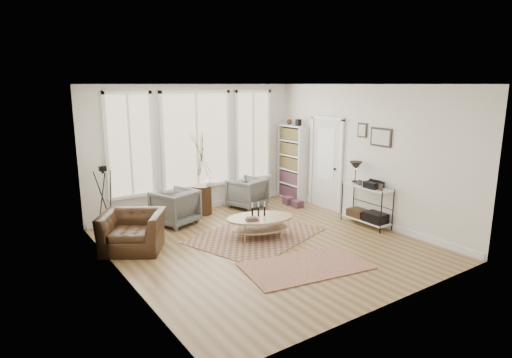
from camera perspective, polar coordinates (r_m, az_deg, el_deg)
room at (r=7.67m, az=1.30°, el=1.44°), size 5.50×5.54×2.90m
bay_window at (r=9.91m, az=-7.89°, el=4.92°), size 4.14×0.12×2.24m
door at (r=10.18m, az=9.33°, el=2.31°), size 0.09×1.06×2.22m
bookcase at (r=10.91m, az=4.91°, el=2.22°), size 0.31×0.85×2.06m
low_shelf at (r=9.20m, az=14.53°, el=-2.92°), size 0.38×1.08×1.30m
wall_art at (r=9.11m, az=15.70°, el=5.62°), size 0.04×0.88×0.44m
rug_main at (r=8.43m, az=0.03°, el=-7.54°), size 2.84×2.46×0.01m
rug_runner at (r=7.13m, az=6.64°, el=-11.43°), size 2.17×1.43×0.01m
coffee_table at (r=8.26m, az=0.49°, el=-5.69°), size 1.47×1.16×0.59m
armchair_left at (r=9.16m, az=-10.76°, el=-3.70°), size 1.03×1.05×0.75m
armchair_right at (r=10.25m, az=-1.21°, el=-1.84°), size 0.97×0.98×0.71m
side_table at (r=9.67m, az=-7.30°, el=0.44°), size 0.44×0.44×1.86m
vase at (r=9.61m, az=-6.19°, el=-0.32°), size 0.24×0.24×0.22m
accent_chair at (r=7.95m, az=-16.14°, el=-6.73°), size 1.39×1.35×0.69m
tripod_camera at (r=8.94m, az=-19.46°, el=-2.96°), size 0.47×0.47×1.35m
book_stack_near at (r=10.61m, az=4.36°, el=-2.86°), size 0.27×0.32×0.18m
book_stack_far at (r=10.36m, az=5.54°, el=-3.32°), size 0.21×0.27×0.16m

